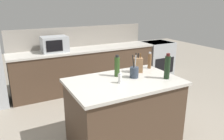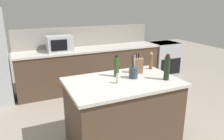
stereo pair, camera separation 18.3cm
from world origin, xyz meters
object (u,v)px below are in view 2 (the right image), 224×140
(range_oven, at_px, (163,59))
(microwave, at_px, (60,44))
(utensil_crock, at_px, (133,72))
(salt_shaker, at_px, (118,79))
(olive_oil_bottle, at_px, (116,66))
(knife_block, at_px, (138,65))
(wine_bottle, at_px, (167,68))
(pepper_grinder, at_px, (151,61))

(range_oven, xyz_separation_m, microwave, (-2.74, 0.00, 0.63))
(utensil_crock, bearing_deg, salt_shaker, -161.63)
(range_oven, height_order, microwave, microwave)
(olive_oil_bottle, bearing_deg, utensil_crock, -41.22)
(knife_block, relative_size, wine_bottle, 0.82)
(range_oven, xyz_separation_m, olive_oil_bottle, (-2.37, -2.00, 0.62))
(range_oven, relative_size, utensil_crock, 2.87)
(microwave, relative_size, olive_oil_bottle, 1.72)
(salt_shaker, xyz_separation_m, olive_oil_bottle, (0.10, 0.25, 0.08))
(pepper_grinder, relative_size, wine_bottle, 0.74)
(microwave, bearing_deg, salt_shaker, -83.02)
(knife_block, xyz_separation_m, pepper_grinder, (0.28, 0.09, 0.01))
(pepper_grinder, distance_m, wine_bottle, 0.52)
(salt_shaker, bearing_deg, utensil_crock, 18.37)
(utensil_crock, bearing_deg, wine_bottle, -33.41)
(knife_block, distance_m, utensil_crock, 0.25)
(microwave, relative_size, pepper_grinder, 2.04)
(salt_shaker, distance_m, wine_bottle, 0.67)
(knife_block, distance_m, wine_bottle, 0.46)
(knife_block, bearing_deg, microwave, 133.33)
(pepper_grinder, bearing_deg, wine_bottle, -100.52)
(range_oven, distance_m, knife_block, 2.88)
(utensil_crock, xyz_separation_m, salt_shaker, (-0.28, -0.09, -0.02))
(range_oven, bearing_deg, pepper_grinder, -132.33)
(pepper_grinder, height_order, olive_oil_bottle, olive_oil_bottle)
(wine_bottle, bearing_deg, utensil_crock, 146.59)
(salt_shaker, bearing_deg, knife_block, 30.25)
(olive_oil_bottle, bearing_deg, pepper_grinder, 9.22)
(salt_shaker, distance_m, olive_oil_bottle, 0.29)
(utensil_crock, xyz_separation_m, olive_oil_bottle, (-0.18, 0.16, 0.06))
(salt_shaker, height_order, pepper_grinder, pepper_grinder)
(microwave, xyz_separation_m, pepper_grinder, (1.02, -1.89, -0.04))
(olive_oil_bottle, distance_m, wine_bottle, 0.68)
(olive_oil_bottle, relative_size, wine_bottle, 0.87)
(knife_block, xyz_separation_m, salt_shaker, (-0.46, -0.27, -0.05))
(range_oven, height_order, pepper_grinder, pepper_grinder)
(olive_oil_bottle, bearing_deg, salt_shaker, -111.48)
(utensil_crock, relative_size, wine_bottle, 0.91)
(utensil_crock, height_order, pepper_grinder, utensil_crock)
(pepper_grinder, bearing_deg, range_oven, 47.67)
(range_oven, distance_m, microwave, 2.82)
(wine_bottle, bearing_deg, olive_oil_bottle, 143.82)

